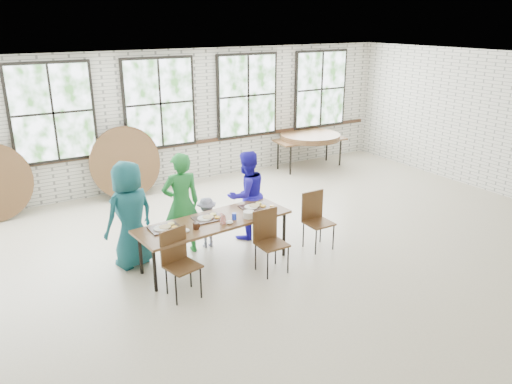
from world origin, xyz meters
TOP-DOWN VIEW (x-y plane):
  - room at (0.00, 4.44)m, footprint 12.00×12.00m
  - dining_table at (-0.75, 0.39)m, footprint 2.46×1.02m
  - chair_near_left at (-1.56, -0.14)m, footprint 0.50×0.49m
  - chair_near_right at (-0.13, -0.17)m, footprint 0.43×0.41m
  - chair_spare at (0.97, 0.11)m, footprint 0.42×0.41m
  - adult_teal at (-1.84, 1.04)m, footprint 0.93×0.74m
  - adult_green at (-1.00, 1.04)m, footprint 0.65×0.45m
  - toddler at (-0.56, 1.04)m, footprint 0.60×0.41m
  - adult_blue at (0.20, 1.04)m, footprint 0.82×0.67m
  - storage_table at (3.71, 3.91)m, footprint 1.86×0.91m
  - tabletop_clutter at (-0.65, 0.36)m, footprint 1.99×0.60m
  - round_tops_stacked at (3.71, 3.91)m, footprint 1.50×1.50m
  - round_tops_leaning at (-1.78, 4.19)m, footprint 4.09×0.45m

SIDE VIEW (x-z plane):
  - toddler at x=-0.56m, z-range 0.00..0.86m
  - chair_near_left at x=-1.56m, z-range 0.08..1.03m
  - chair_near_right at x=-0.13m, z-range 0.08..1.03m
  - chair_spare at x=0.97m, z-range 0.08..1.03m
  - storage_table at x=3.71m, z-range 0.32..1.06m
  - dining_table at x=-0.75m, z-range 0.32..1.06m
  - round_tops_leaning at x=-1.78m, z-range -0.01..1.48m
  - tabletop_clutter at x=-0.65m, z-range 0.71..0.82m
  - adult_blue at x=0.20m, z-range 0.00..1.54m
  - round_tops_stacked at x=3.71m, z-range 0.74..0.87m
  - adult_teal at x=-1.84m, z-range 0.00..1.66m
  - adult_green at x=-1.00m, z-range 0.00..1.68m
  - room at x=0.00m, z-range -4.17..7.83m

